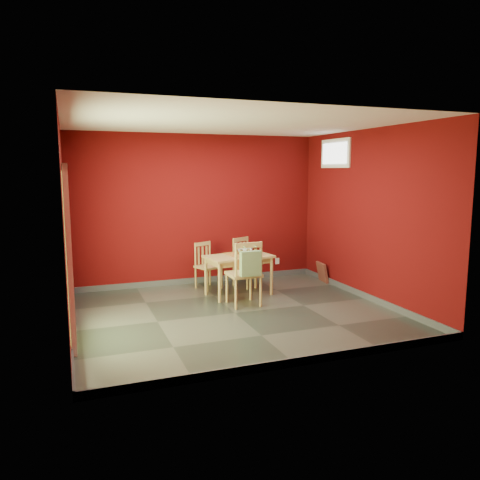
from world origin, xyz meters
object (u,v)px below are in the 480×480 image
object	(u,v)px
chair_far_right	(246,261)
tote_bag	(251,263)
cat	(245,248)
picture_frame	(322,272)
dining_table	(239,260)
chair_near	(245,273)
chair_far_left	(207,265)

from	to	relation	value
chair_far_right	tote_bag	xyz separation A→B (m)	(-0.46, -1.40, 0.26)
tote_bag	cat	world-z (taller)	tote_bag
tote_bag	picture_frame	xyz separation A→B (m)	(1.91, 1.18, -0.52)
dining_table	chair_near	size ratio (longest dim) A/B	1.14
chair_far_right	cat	distance (m)	0.64
chair_far_left	cat	world-z (taller)	cat
chair_far_right	tote_bag	size ratio (longest dim) A/B	1.97
chair_far_right	dining_table	bearing A→B (deg)	-121.31
chair_near	chair_far_right	bearing A→B (deg)	68.21
chair_far_right	chair_near	bearing A→B (deg)	-111.79
dining_table	chair_far_right	size ratio (longest dim) A/B	1.32
dining_table	picture_frame	bearing A→B (deg)	10.78
chair_near	picture_frame	size ratio (longest dim) A/B	2.71
chair_far_left	chair_near	world-z (taller)	chair_near
chair_far_left	chair_far_right	world-z (taller)	chair_far_right
picture_frame	chair_far_left	bearing A→B (deg)	172.16
tote_bag	cat	xyz separation A→B (m)	(0.25, 0.89, 0.08)
dining_table	picture_frame	world-z (taller)	dining_table
chair_far_right	chair_far_left	bearing A→B (deg)	173.76
chair_near	cat	xyz separation A→B (m)	(0.25, 0.66, 0.27)
chair_near	chair_far_left	bearing A→B (deg)	100.49
chair_far_right	chair_near	xyz separation A→B (m)	(-0.47, -1.17, 0.07)
dining_table	tote_bag	bearing A→B (deg)	-98.43
chair_far_right	cat	xyz separation A→B (m)	(-0.21, -0.51, 0.34)
cat	picture_frame	size ratio (longest dim) A/B	1.21
dining_table	chair_near	bearing A→B (deg)	-101.77
dining_table	chair_far_left	distance (m)	0.75
tote_bag	chair_far_left	bearing A→B (deg)	98.95
dining_table	chair_far_left	world-z (taller)	chair_far_left
cat	chair_far_right	bearing A→B (deg)	78.47
chair_far_left	chair_near	xyz separation A→B (m)	(0.23, -1.24, 0.10)
dining_table	cat	xyz separation A→B (m)	(0.13, 0.05, 0.20)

